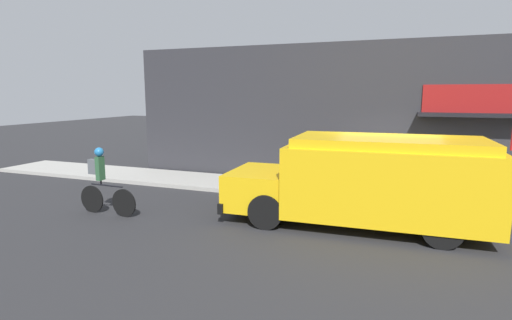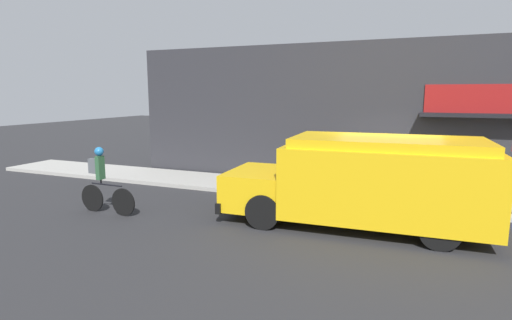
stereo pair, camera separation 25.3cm
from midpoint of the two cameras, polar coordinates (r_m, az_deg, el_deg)
The scene contains 6 objects.
ground_plane at distance 10.84m, azimuth 17.33°, elevation -6.66°, with size 70.00×70.00×0.00m, color #2B2B2D.
sidewalk at distance 11.82m, azimuth 17.66°, elevation -5.05°, with size 28.00×2.06×0.12m.
storefront at distance 12.69m, azimuth 18.86°, elevation 5.93°, with size 17.62×0.74×4.51m.
school_bus at distance 9.13m, azimuth 14.96°, elevation -2.80°, with size 5.79×2.68×2.00m.
cyclist at distance 10.46m, azimuth -21.70°, elevation -2.95°, with size 1.66×0.22×1.65m.
trash_bin at distance 12.53m, azimuth 7.64°, elevation -1.52°, with size 0.58×0.58×0.89m.
Camera 1 is at (0.40, -10.48, 2.92)m, focal length 28.00 mm.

